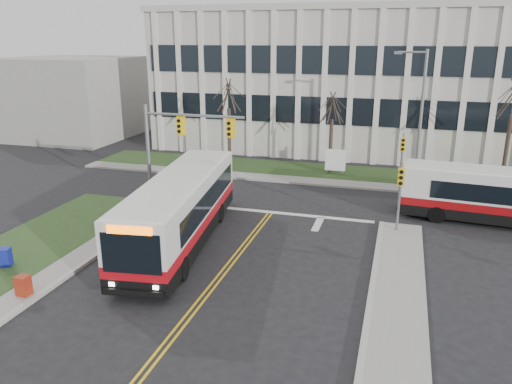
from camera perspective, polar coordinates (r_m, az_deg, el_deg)
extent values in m
plane|color=black|center=(22.33, -3.70, -9.09)|extent=(120.00, 120.00, 0.00)
cube|color=#9E9B93|center=(21.94, -26.34, -11.30)|extent=(1.20, 26.00, 0.14)
cube|color=#9E9B93|center=(16.91, 15.84, -19.00)|extent=(2.00, 26.00, 0.14)
cube|color=#9E9B93|center=(35.41, 12.49, 0.71)|extent=(44.00, 1.60, 0.14)
cube|color=#28431C|center=(38.11, 12.81, 1.84)|extent=(44.00, 5.00, 0.12)
cube|color=beige|center=(48.96, 14.30, 12.15)|extent=(40.00, 16.00, 12.00)
cube|color=#9E9B93|center=(55.92, -20.24, 10.14)|extent=(12.00, 12.00, 8.00)
cylinder|color=slate|center=(30.40, -12.18, 3.93)|extent=(0.22, 0.22, 6.20)
cylinder|color=slate|center=(28.62, -7.15, 8.68)|extent=(6.00, 0.16, 0.16)
cube|color=yellow|center=(28.90, -8.69, 7.49)|extent=(0.34, 0.24, 0.92)
cube|color=yellow|center=(27.78, -3.02, 7.28)|extent=(0.34, 0.24, 0.92)
cylinder|color=slate|center=(26.97, 16.05, -0.69)|extent=(0.14, 0.14, 3.80)
cube|color=yellow|center=(26.45, 16.26, 1.65)|extent=(0.34, 0.24, 0.92)
cylinder|color=slate|center=(35.18, 16.29, 3.40)|extent=(0.14, 0.14, 3.80)
cube|color=yellow|center=(34.73, 16.45, 5.25)|extent=(0.34, 0.24, 0.92)
cylinder|color=slate|center=(35.38, 18.30, 7.77)|extent=(0.20, 0.20, 9.20)
cylinder|color=slate|center=(34.98, 17.47, 15.01)|extent=(1.80, 0.14, 0.14)
cube|color=slate|center=(34.98, 15.95, 15.05)|extent=(0.50, 0.25, 0.18)
cylinder|color=slate|center=(37.80, 8.11, 2.67)|extent=(0.08, 0.08, 1.00)
cylinder|color=slate|center=(37.66, 9.92, 2.52)|extent=(0.08, 0.08, 1.00)
cube|color=white|center=(37.56, 9.06, 3.63)|extent=(1.50, 0.12, 1.60)
cylinder|color=#42352B|center=(39.72, -3.06, 6.20)|extent=(0.28, 0.28, 4.62)
cylinder|color=#42352B|center=(38.11, 8.52, 5.16)|extent=(0.28, 0.28, 4.09)
cylinder|color=#42352B|center=(38.15, 26.67, 4.18)|extent=(0.28, 0.28, 4.95)
cube|color=navy|center=(25.08, -26.75, -6.78)|extent=(0.61, 0.58, 0.95)
cube|color=maroon|center=(22.03, -25.03, -9.82)|extent=(0.52, 0.48, 0.95)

